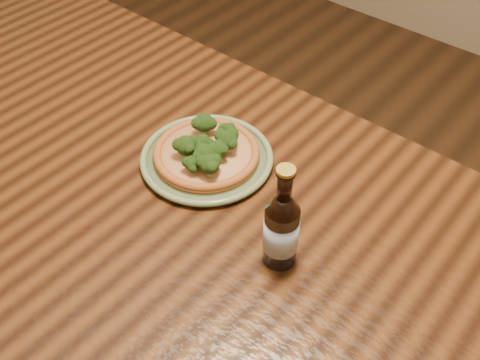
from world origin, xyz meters
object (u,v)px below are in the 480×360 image
Objects in this scene: table at (120,192)px; plate at (207,158)px; beer_bottle at (281,229)px; pizza at (207,152)px.

plate is (0.15, 0.12, 0.10)m from table.
table is 0.45m from beer_bottle.
table is 5.86× the size of plate.
table is at bearing -172.57° from beer_bottle.
table is 7.38× the size of pizza.
pizza is 1.01× the size of beer_bottle.
pizza is 0.28m from beer_bottle.
pizza is (0.00, -0.00, 0.02)m from plate.
plate is at bearing 147.50° from pizza.
table is at bearing -141.54° from plate.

